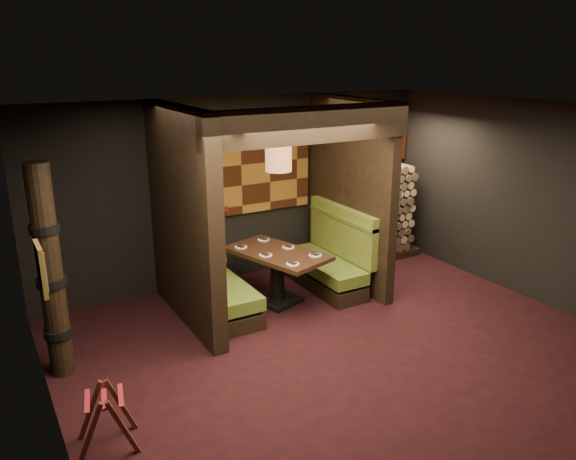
{
  "coord_description": "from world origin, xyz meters",
  "views": [
    {
      "loc": [
        -3.64,
        -5.0,
        3.43
      ],
      "look_at": [
        0.0,
        1.3,
        1.15
      ],
      "focal_mm": 35.0,
      "sensor_mm": 36.0,
      "label": 1
    }
  ],
  "objects_px": {
    "dining_table": "(277,267)",
    "booth_bench_right": "(329,262)",
    "pendant_lamp": "(278,154)",
    "luggage_rack": "(106,417)",
    "totem_column": "(51,274)",
    "firewood_stack": "(372,213)",
    "booth_bench_left": "(215,286)"
  },
  "relations": [
    {
      "from": "pendant_lamp",
      "to": "luggage_rack",
      "type": "relative_size",
      "value": 1.44
    },
    {
      "from": "dining_table",
      "to": "luggage_rack",
      "type": "xyz_separation_m",
      "value": [
        -2.86,
        -1.96,
        -0.24
      ]
    },
    {
      "from": "booth_bench_left",
      "to": "totem_column",
      "type": "xyz_separation_m",
      "value": [
        -2.09,
        -0.55,
        0.79
      ]
    },
    {
      "from": "pendant_lamp",
      "to": "firewood_stack",
      "type": "bearing_deg",
      "value": 20.43
    },
    {
      "from": "pendant_lamp",
      "to": "luggage_rack",
      "type": "height_order",
      "value": "pendant_lamp"
    },
    {
      "from": "dining_table",
      "to": "firewood_stack",
      "type": "height_order",
      "value": "firewood_stack"
    },
    {
      "from": "pendant_lamp",
      "to": "totem_column",
      "type": "bearing_deg",
      "value": -172.74
    },
    {
      "from": "dining_table",
      "to": "totem_column",
      "type": "relative_size",
      "value": 0.68
    },
    {
      "from": "booth_bench_left",
      "to": "totem_column",
      "type": "relative_size",
      "value": 0.67
    },
    {
      "from": "booth_bench_right",
      "to": "dining_table",
      "type": "height_order",
      "value": "booth_bench_right"
    },
    {
      "from": "booth_bench_left",
      "to": "firewood_stack",
      "type": "xyz_separation_m",
      "value": [
        3.25,
        0.7,
        0.42
      ]
    },
    {
      "from": "pendant_lamp",
      "to": "booth_bench_left",
      "type": "bearing_deg",
      "value": 169.75
    },
    {
      "from": "booth_bench_right",
      "to": "pendant_lamp",
      "type": "relative_size",
      "value": 1.75
    },
    {
      "from": "dining_table",
      "to": "booth_bench_right",
      "type": "bearing_deg",
      "value": 6.83
    },
    {
      "from": "booth_bench_right",
      "to": "firewood_stack",
      "type": "relative_size",
      "value": 0.92
    },
    {
      "from": "pendant_lamp",
      "to": "booth_bench_right",
      "type": "bearing_deg",
      "value": 9.71
    },
    {
      "from": "booth_bench_left",
      "to": "pendant_lamp",
      "type": "distance_m",
      "value": 2.0
    },
    {
      "from": "booth_bench_left",
      "to": "booth_bench_right",
      "type": "bearing_deg",
      "value": 0.0
    },
    {
      "from": "booth_bench_left",
      "to": "totem_column",
      "type": "bearing_deg",
      "value": -165.25
    },
    {
      "from": "luggage_rack",
      "to": "firewood_stack",
      "type": "distance_m",
      "value": 5.9
    },
    {
      "from": "dining_table",
      "to": "pendant_lamp",
      "type": "relative_size",
      "value": 1.79
    },
    {
      "from": "dining_table",
      "to": "firewood_stack",
      "type": "bearing_deg",
      "value": 19.34
    },
    {
      "from": "booth_bench_right",
      "to": "dining_table",
      "type": "bearing_deg",
      "value": -173.17
    },
    {
      "from": "pendant_lamp",
      "to": "totem_column",
      "type": "relative_size",
      "value": 0.38
    },
    {
      "from": "luggage_rack",
      "to": "firewood_stack",
      "type": "height_order",
      "value": "firewood_stack"
    },
    {
      "from": "pendant_lamp",
      "to": "firewood_stack",
      "type": "distance_m",
      "value": 2.82
    },
    {
      "from": "booth_bench_left",
      "to": "dining_table",
      "type": "distance_m",
      "value": 0.94
    },
    {
      "from": "booth_bench_left",
      "to": "pendant_lamp",
      "type": "relative_size",
      "value": 1.75
    },
    {
      "from": "pendant_lamp",
      "to": "luggage_rack",
      "type": "distance_m",
      "value": 3.91
    },
    {
      "from": "booth_bench_left",
      "to": "totem_column",
      "type": "height_order",
      "value": "totem_column"
    },
    {
      "from": "firewood_stack",
      "to": "dining_table",
      "type": "bearing_deg",
      "value": -160.66
    },
    {
      "from": "totem_column",
      "to": "pendant_lamp",
      "type": "bearing_deg",
      "value": 7.26
    }
  ]
}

